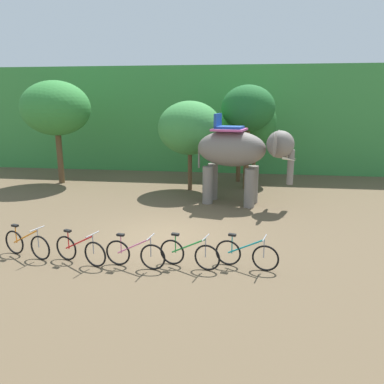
# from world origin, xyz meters

# --- Properties ---
(ground_plane) EXTENTS (80.00, 80.00, 0.00)m
(ground_plane) POSITION_xyz_m (0.00, 0.00, 0.00)
(ground_plane) COLOR brown
(foliage_hedge) EXTENTS (36.00, 6.00, 6.27)m
(foliage_hedge) POSITION_xyz_m (0.00, 14.35, 3.13)
(foliage_hedge) COLOR #3D8E42
(foliage_hedge) RESTS_ON ground
(tree_center_left) EXTENTS (3.49, 3.49, 5.29)m
(tree_center_left) POSITION_xyz_m (-7.09, 7.36, 3.89)
(tree_center_left) COLOR brown
(tree_center_left) RESTS_ON ground
(tree_far_left) EXTENTS (3.05, 3.05, 4.29)m
(tree_far_left) POSITION_xyz_m (-0.08, 6.72, 3.01)
(tree_far_left) COLOR brown
(tree_far_left) RESTS_ON ground
(tree_center) EXTENTS (2.24, 2.24, 4.18)m
(tree_center) POSITION_xyz_m (2.24, 9.01, 3.15)
(tree_center) COLOR brown
(tree_center) RESTS_ON ground
(tree_center_right) EXTENTS (2.56, 2.56, 5.03)m
(tree_center_right) POSITION_xyz_m (2.64, 7.38, 3.90)
(tree_center_right) COLOR brown
(tree_center_right) RESTS_ON ground
(tree_far_right) EXTENTS (2.16, 2.16, 4.49)m
(tree_far_right) POSITION_xyz_m (3.05, 8.93, 3.18)
(tree_far_right) COLOR brown
(tree_far_right) RESTS_ON ground
(elephant) EXTENTS (4.24, 2.38, 3.78)m
(elephant) POSITION_xyz_m (2.31, 4.47, 2.20)
(elephant) COLOR slate
(elephant) RESTS_ON ground
(bike_orange) EXTENTS (1.65, 0.66, 0.92)m
(bike_orange) POSITION_xyz_m (-3.48, -2.04, 0.39)
(bike_orange) COLOR black
(bike_orange) RESTS_ON ground
(bike_red) EXTENTS (1.65, 0.67, 0.92)m
(bike_red) POSITION_xyz_m (-1.80, -2.25, 0.39)
(bike_red) COLOR black
(bike_red) RESTS_ON ground
(bike_pink) EXTENTS (1.70, 0.52, 0.92)m
(bike_pink) POSITION_xyz_m (-0.26, -2.30, 0.39)
(bike_pink) COLOR black
(bike_pink) RESTS_ON ground
(bike_green) EXTENTS (1.67, 0.59, 0.92)m
(bike_green) POSITION_xyz_m (1.16, -2.10, 0.39)
(bike_green) COLOR black
(bike_green) RESTS_ON ground
(bike_teal) EXTENTS (1.67, 0.59, 0.92)m
(bike_teal) POSITION_xyz_m (2.65, -1.94, 0.39)
(bike_teal) COLOR black
(bike_teal) RESTS_ON ground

